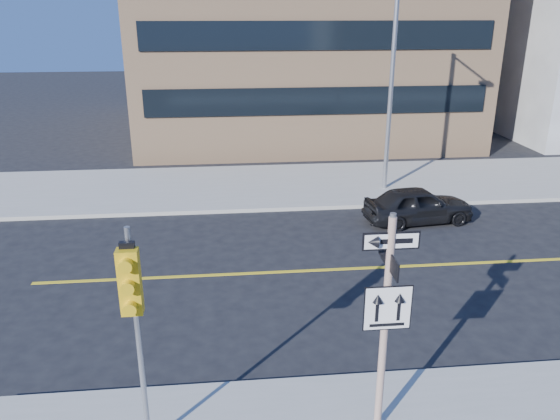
{
  "coord_description": "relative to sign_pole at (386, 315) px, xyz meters",
  "views": [
    {
      "loc": [
        -2.52,
        -10.09,
        7.14
      ],
      "look_at": [
        -1.08,
        4.0,
        1.92
      ],
      "focal_mm": 35.0,
      "sensor_mm": 36.0,
      "label": 1
    }
  ],
  "objects": [
    {
      "name": "sign_pole",
      "position": [
        0.0,
        0.0,
        0.0
      ],
      "size": [
        0.92,
        0.92,
        4.06
      ],
      "color": "beige",
      "rests_on": "near_sidewalk"
    },
    {
      "name": "parked_car_a",
      "position": [
        4.18,
        9.95,
        -1.79
      ],
      "size": [
        1.98,
        3.98,
        1.3
      ],
      "primitive_type": "imported",
      "rotation": [
        0.0,
        0.0,
        1.69
      ],
      "color": "black",
      "rests_on": "ground"
    },
    {
      "name": "streetlight_a",
      "position": [
        4.0,
        13.27,
        2.32
      ],
      "size": [
        0.55,
        2.25,
        8.0
      ],
      "color": "gray",
      "rests_on": "far_sidewalk"
    },
    {
      "name": "ground",
      "position": [
        0.0,
        2.51,
        -2.44
      ],
      "size": [
        120.0,
        120.0,
        0.0
      ],
      "primitive_type": "plane",
      "color": "black",
      "rests_on": "ground"
    },
    {
      "name": "traffic_signal",
      "position": [
        -4.0,
        -0.15,
        0.59
      ],
      "size": [
        0.32,
        0.45,
        4.0
      ],
      "color": "gray",
      "rests_on": "near_sidewalk"
    }
  ]
}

